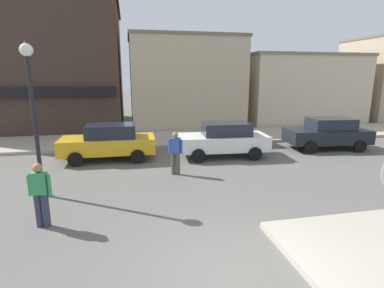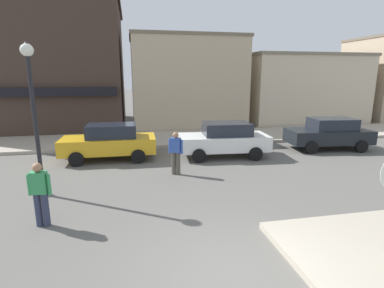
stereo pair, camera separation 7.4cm
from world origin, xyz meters
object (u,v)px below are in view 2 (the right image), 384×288
at_px(parked_car_nearest, 110,141).
at_px(pedestrian_crossing_near, 40,193).
at_px(lamp_post, 33,99).
at_px(pedestrian_crossing_far, 176,152).
at_px(parked_car_second, 224,139).
at_px(parked_car_third, 329,133).

height_order(parked_car_nearest, pedestrian_crossing_near, pedestrian_crossing_near).
distance_m(lamp_post, parked_car_nearest, 4.69).
bearing_deg(pedestrian_crossing_near, pedestrian_crossing_far, 40.86).
bearing_deg(parked_car_second, parked_car_nearest, 174.07).
bearing_deg(pedestrian_crossing_far, pedestrian_crossing_near, -139.14).
bearing_deg(parked_car_nearest, parked_car_second, -5.93).
distance_m(parked_car_second, parked_car_third, 5.57).
relative_size(parked_car_second, pedestrian_crossing_far, 2.55).
height_order(parked_car_second, pedestrian_crossing_far, pedestrian_crossing_far).
bearing_deg(parked_car_nearest, pedestrian_crossing_near, -101.95).
relative_size(parked_car_third, pedestrian_crossing_near, 2.58).
distance_m(lamp_post, parked_car_second, 7.87).
bearing_deg(parked_car_third, parked_car_second, -176.65).
bearing_deg(parked_car_second, pedestrian_crossing_far, -140.27).
xyz_separation_m(lamp_post, parked_car_nearest, (1.79, 3.77, -2.15)).
relative_size(lamp_post, pedestrian_crossing_near, 2.82).
height_order(lamp_post, parked_car_third, lamp_post).
relative_size(pedestrian_crossing_near, pedestrian_crossing_far, 1.00).
bearing_deg(parked_car_second, pedestrian_crossing_near, -139.59).
height_order(parked_car_third, pedestrian_crossing_far, pedestrian_crossing_far).
bearing_deg(parked_car_second, lamp_post, -154.62).
distance_m(parked_car_nearest, pedestrian_crossing_far, 3.64).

